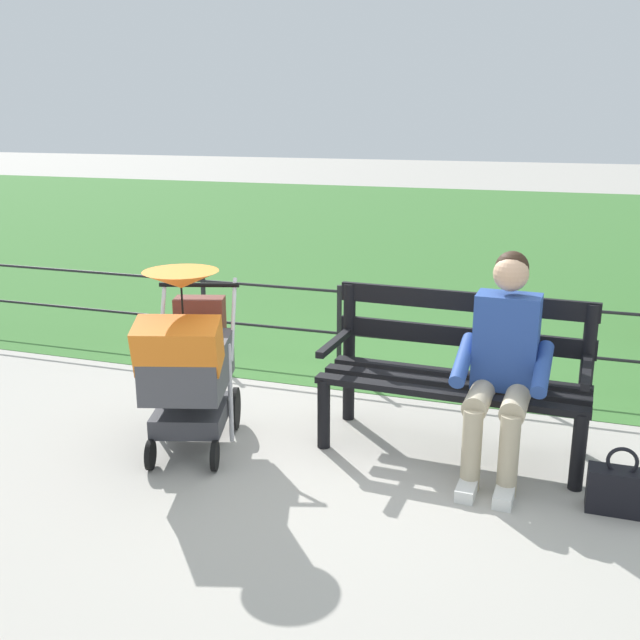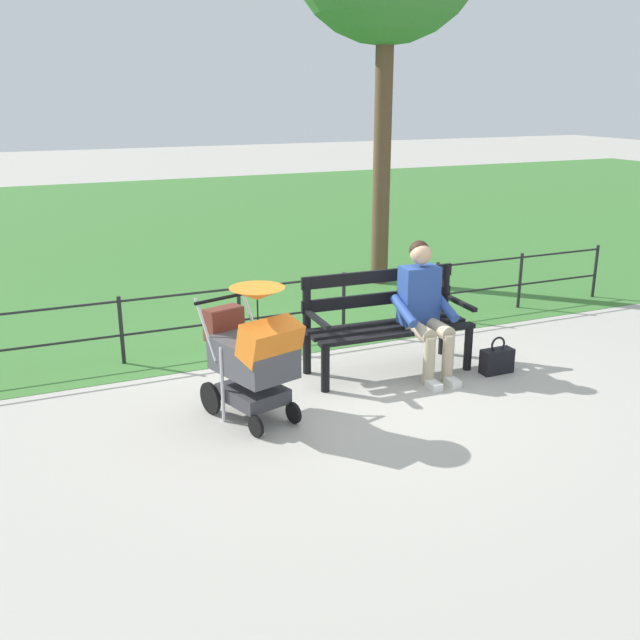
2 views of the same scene
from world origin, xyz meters
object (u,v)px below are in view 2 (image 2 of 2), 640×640
at_px(park_bench, 385,318).
at_px(stroller, 254,352).
at_px(handbag, 497,360).
at_px(person_on_bench, 424,305).

height_order(park_bench, stroller, stroller).
bearing_deg(park_bench, handbag, 150.52).
bearing_deg(park_bench, stroller, 20.56).
xyz_separation_m(person_on_bench, stroller, (1.82, 0.35, -0.08)).
distance_m(person_on_bench, handbag, 0.91).
height_order(park_bench, person_on_bench, person_on_bench).
bearing_deg(stroller, park_bench, -159.44).
bearing_deg(person_on_bench, park_bench, -37.63).
relative_size(person_on_bench, handbag, 3.45).
height_order(person_on_bench, stroller, person_on_bench).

